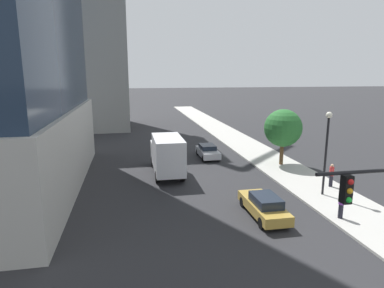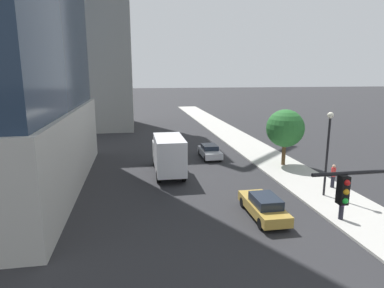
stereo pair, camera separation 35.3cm
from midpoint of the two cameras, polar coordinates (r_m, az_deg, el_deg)
sidewalk at (r=31.85m, az=15.40°, el=-4.25°), size 4.64×120.00×0.15m
construction_building at (r=57.53m, az=-17.85°, el=20.36°), size 19.74×13.50×42.47m
street_lamp at (r=25.12m, az=21.78°, el=0.40°), size 0.44×0.44×6.02m
street_tree at (r=32.57m, az=15.06°, el=2.65°), size 3.57×3.57×5.34m
car_silver at (r=35.13m, az=2.42°, el=-1.26°), size 1.80×4.33×1.39m
car_gold at (r=21.37m, az=11.77°, el=-10.32°), size 1.74×4.79×1.47m
box_truck at (r=29.01m, az=-4.66°, el=-1.69°), size 2.39×7.19×3.50m
pedestrian_red_shirt at (r=27.83m, az=22.49°, el=-4.94°), size 0.34×0.34×1.81m
pedestrian_purple_shirt at (r=22.16m, az=23.85°, el=-9.34°), size 0.34×0.34×1.80m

